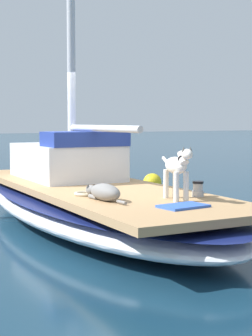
# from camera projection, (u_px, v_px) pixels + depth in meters

# --- Properties ---
(ground_plane) EXTENTS (120.00, 120.00, 0.00)m
(ground_plane) POSITION_uv_depth(u_px,v_px,m) (94.00, 226.00, 8.62)
(ground_plane) COLOR #143347
(sailboat_main) EXTENTS (2.91, 7.36, 0.66)m
(sailboat_main) POSITION_uv_depth(u_px,v_px,m) (94.00, 206.00, 8.59)
(sailboat_main) COLOR white
(sailboat_main) RESTS_ON ground
(cabin_house) EXTENTS (1.52, 2.29, 0.84)m
(cabin_house) POSITION_uv_depth(u_px,v_px,m) (68.00, 159.00, 9.52)
(cabin_house) COLOR silver
(cabin_house) RESTS_ON sailboat_main
(dog_grey) EXTENTS (0.28, 0.95, 0.22)m
(dog_grey) POSITION_uv_depth(u_px,v_px,m) (104.00, 192.00, 6.94)
(dog_grey) COLOR gray
(dog_grey) RESTS_ON sailboat_main
(dog_white) EXTENTS (0.35, 0.93, 0.70)m
(dog_white) POSITION_uv_depth(u_px,v_px,m) (177.00, 168.00, 6.92)
(dog_white) COLOR silver
(dog_white) RESTS_ON sailboat_main
(deck_winch) EXTENTS (0.16, 0.16, 0.21)m
(deck_winch) POSITION_uv_depth(u_px,v_px,m) (198.00, 189.00, 7.27)
(deck_winch) COLOR #B7B7BC
(deck_winch) RESTS_ON sailboat_main
(coiled_rope) EXTENTS (0.32, 0.32, 0.04)m
(coiled_rope) POSITION_uv_depth(u_px,v_px,m) (86.00, 194.00, 7.42)
(coiled_rope) COLOR beige
(coiled_rope) RESTS_ON sailboat_main
(deck_towel) EXTENTS (0.58, 0.40, 0.03)m
(deck_towel) POSITION_uv_depth(u_px,v_px,m) (183.00, 206.00, 6.38)
(deck_towel) COLOR blue
(deck_towel) RESTS_ON sailboat_main
(mooring_buoy) EXTENTS (0.44, 0.44, 0.44)m
(mooring_buoy) POSITION_uv_depth(u_px,v_px,m) (152.00, 183.00, 12.74)
(mooring_buoy) COLOR yellow
(mooring_buoy) RESTS_ON ground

